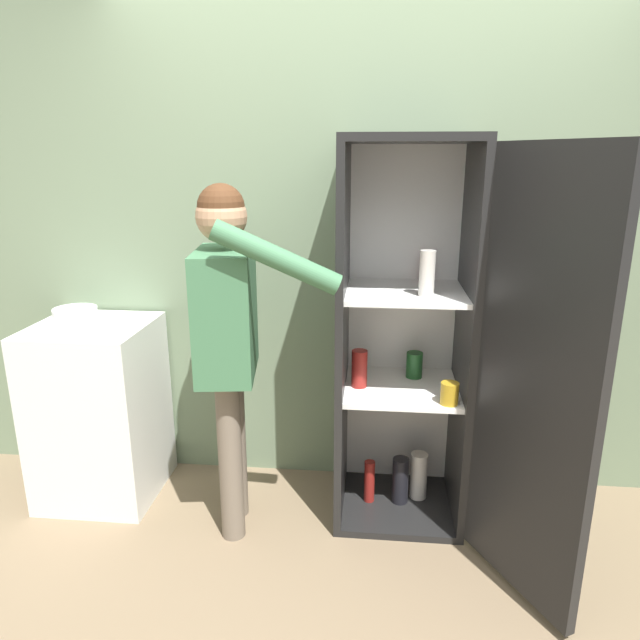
% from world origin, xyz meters
% --- Properties ---
extents(ground_plane, '(12.00, 12.00, 0.00)m').
position_xyz_m(ground_plane, '(0.00, 0.00, 0.00)').
color(ground_plane, '#7A664C').
extents(wall_back, '(7.00, 0.06, 2.55)m').
position_xyz_m(wall_back, '(0.00, 0.98, 1.27)').
color(wall_back, gray).
rests_on(wall_back, ground_plane).
extents(refrigerator, '(0.94, 1.09, 1.83)m').
position_xyz_m(refrigerator, '(0.31, 0.57, 0.90)').
color(refrigerator, black).
rests_on(refrigerator, ground_plane).
extents(person, '(0.68, 0.57, 1.63)m').
position_xyz_m(person, '(-0.58, 0.43, 1.03)').
color(person, '#726656').
rests_on(person, ground_plane).
extents(counter, '(0.57, 0.56, 0.93)m').
position_xyz_m(counter, '(-1.35, 0.65, 0.46)').
color(counter, white).
rests_on(counter, ground_plane).
extents(bowl, '(0.22, 0.22, 0.06)m').
position_xyz_m(bowl, '(-1.46, 0.73, 0.96)').
color(bowl, white).
rests_on(bowl, counter).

